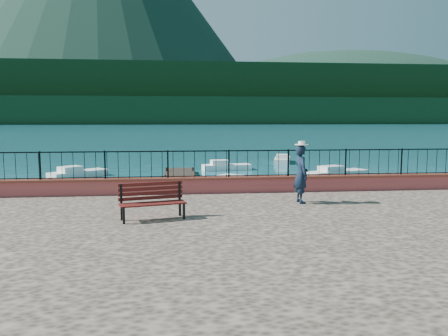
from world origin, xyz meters
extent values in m
plane|color=#19596B|center=(0.00, 0.00, 0.00)|extent=(2000.00, 2000.00, 0.00)
cube|color=#B95242|center=(0.00, 3.70, 1.49)|extent=(28.00, 0.46, 0.58)
cube|color=black|center=(0.00, 3.70, 2.25)|extent=(27.00, 0.05, 0.95)
cube|color=#2D231C|center=(-2.00, 12.00, 0.15)|extent=(2.00, 16.00, 0.30)
cube|color=black|center=(0.00, 300.00, 9.00)|extent=(900.00, 60.00, 18.00)
cube|color=black|center=(0.00, 360.00, 22.00)|extent=(900.00, 120.00, 44.00)
ellipsoid|color=#142D23|center=(220.00, 560.00, 0.00)|extent=(448.00, 384.00, 180.00)
cube|color=black|center=(-2.83, -0.36, 1.42)|extent=(1.83, 0.94, 0.44)
cube|color=maroon|center=(-2.90, -0.10, 1.90)|extent=(1.72, 0.50, 0.53)
imported|color=black|center=(1.75, 1.50, 2.13)|extent=(0.49, 0.71, 1.86)
cylinder|color=white|center=(1.75, 1.50, 3.12)|extent=(0.44, 0.44, 0.12)
cube|color=silver|center=(-6.47, 8.78, 0.40)|extent=(4.24, 1.85, 0.80)
cube|color=silver|center=(1.20, 11.51, 0.40)|extent=(3.57, 3.37, 0.80)
cube|color=silver|center=(8.59, 16.08, 0.40)|extent=(4.51, 2.86, 0.80)
cube|color=white|center=(-8.71, 17.78, 0.40)|extent=(3.70, 3.63, 0.80)
cube|color=white|center=(1.58, 20.76, 0.40)|extent=(3.77, 1.74, 0.80)
cube|color=silver|center=(7.13, 25.83, 0.40)|extent=(2.27, 4.05, 0.80)
camera|label=1|loc=(-2.18, -11.93, 3.89)|focal=35.00mm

